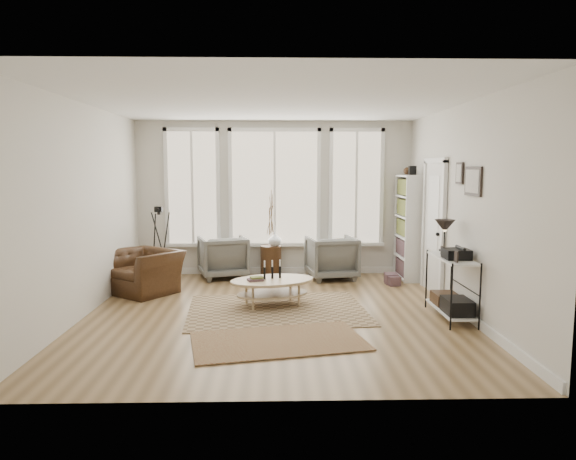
{
  "coord_description": "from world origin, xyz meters",
  "views": [
    {
      "loc": [
        0.01,
        -7.01,
        2.01
      ],
      "look_at": [
        0.2,
        0.6,
        1.1
      ],
      "focal_mm": 32.0,
      "sensor_mm": 36.0,
      "label": 1
    }
  ],
  "objects_px": {
    "coffee_table": "(272,285)",
    "accent_chair": "(144,271)",
    "armchair_left": "(223,257)",
    "low_shelf": "(451,281)",
    "armchair_right": "(332,257)",
    "side_table": "(271,235)",
    "bookcase": "(408,227)"
  },
  "relations": [
    {
      "from": "armchair_left",
      "to": "bookcase",
      "type": "bearing_deg",
      "value": 160.3
    },
    {
      "from": "coffee_table",
      "to": "accent_chair",
      "type": "xyz_separation_m",
      "value": [
        -2.1,
        0.87,
        0.04
      ]
    },
    {
      "from": "armchair_right",
      "to": "accent_chair",
      "type": "relative_size",
      "value": 0.81
    },
    {
      "from": "coffee_table",
      "to": "armchair_left",
      "type": "xyz_separation_m",
      "value": [
        -0.92,
        2.0,
        0.08
      ]
    },
    {
      "from": "coffee_table",
      "to": "armchair_right",
      "type": "relative_size",
      "value": 1.64
    },
    {
      "from": "armchair_right",
      "to": "side_table",
      "type": "height_order",
      "value": "side_table"
    },
    {
      "from": "accent_chair",
      "to": "side_table",
      "type": "bearing_deg",
      "value": 66.53
    },
    {
      "from": "bookcase",
      "to": "accent_chair",
      "type": "distance_m",
      "value": 4.72
    },
    {
      "from": "bookcase",
      "to": "low_shelf",
      "type": "xyz_separation_m",
      "value": [
        -0.06,
        -2.52,
        -0.44
      ]
    },
    {
      "from": "coffee_table",
      "to": "low_shelf",
      "type": "bearing_deg",
      "value": -15.84
    },
    {
      "from": "armchair_left",
      "to": "accent_chair",
      "type": "height_order",
      "value": "armchair_left"
    },
    {
      "from": "coffee_table",
      "to": "armchair_left",
      "type": "distance_m",
      "value": 2.21
    },
    {
      "from": "accent_chair",
      "to": "bookcase",
      "type": "bearing_deg",
      "value": 48.48
    },
    {
      "from": "low_shelf",
      "to": "armchair_right",
      "type": "distance_m",
      "value": 2.87
    },
    {
      "from": "coffee_table",
      "to": "armchair_left",
      "type": "height_order",
      "value": "armchair_left"
    },
    {
      "from": "bookcase",
      "to": "low_shelf",
      "type": "bearing_deg",
      "value": -91.28
    },
    {
      "from": "armchair_right",
      "to": "accent_chair",
      "type": "distance_m",
      "value": 3.33
    },
    {
      "from": "coffee_table",
      "to": "armchair_right",
      "type": "distance_m",
      "value": 2.14
    },
    {
      "from": "armchair_right",
      "to": "accent_chair",
      "type": "height_order",
      "value": "armchair_right"
    },
    {
      "from": "low_shelf",
      "to": "armchair_left",
      "type": "distance_m",
      "value": 4.29
    },
    {
      "from": "armchair_left",
      "to": "coffee_table",
      "type": "bearing_deg",
      "value": 97.85
    },
    {
      "from": "coffee_table",
      "to": "side_table",
      "type": "relative_size",
      "value": 0.87
    },
    {
      "from": "bookcase",
      "to": "side_table",
      "type": "bearing_deg",
      "value": 174.88
    },
    {
      "from": "armchair_left",
      "to": "side_table",
      "type": "xyz_separation_m",
      "value": [
        0.89,
        0.06,
        0.4
      ]
    },
    {
      "from": "bookcase",
      "to": "accent_chair",
      "type": "relative_size",
      "value": 1.93
    },
    {
      "from": "accent_chair",
      "to": "low_shelf",
      "type": "bearing_deg",
      "value": 17.58
    },
    {
      "from": "coffee_table",
      "to": "bookcase",
      "type": "bearing_deg",
      "value": 36.48
    },
    {
      "from": "accent_chair",
      "to": "coffee_table",
      "type": "bearing_deg",
      "value": 14.09
    },
    {
      "from": "side_table",
      "to": "accent_chair",
      "type": "xyz_separation_m",
      "value": [
        -2.07,
        -1.19,
        -0.44
      ]
    },
    {
      "from": "accent_chair",
      "to": "armchair_right",
      "type": "bearing_deg",
      "value": 53.68
    },
    {
      "from": "armchair_right",
      "to": "coffee_table",
      "type": "bearing_deg",
      "value": 50.16
    },
    {
      "from": "coffee_table",
      "to": "armchair_left",
      "type": "relative_size",
      "value": 1.66
    }
  ]
}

